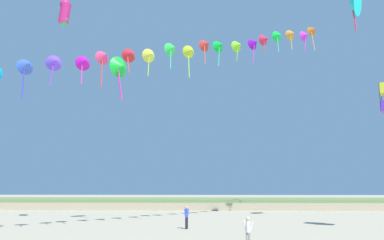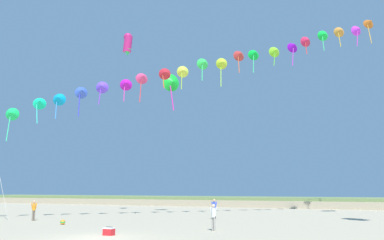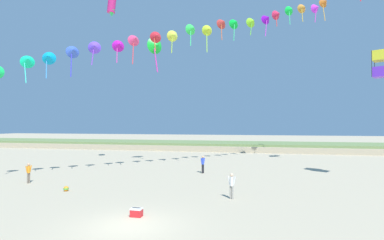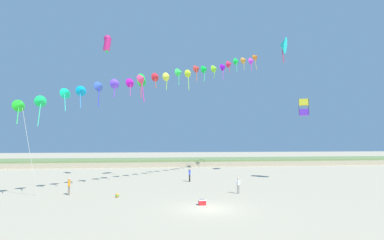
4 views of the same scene
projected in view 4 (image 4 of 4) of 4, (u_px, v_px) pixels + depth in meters
ground_plane at (208, 209)px, 22.48m from camera, size 240.00×240.00×0.00m
dune_ridge at (172, 162)px, 65.18m from camera, size 120.00×12.47×1.32m
person_near_left at (69, 185)px, 28.32m from camera, size 0.22×0.56×1.60m
person_near_right at (190, 174)px, 37.73m from camera, size 0.38×0.54×1.67m
person_mid_center at (238, 184)px, 29.06m from camera, size 0.54×0.30×1.60m
kite_banner_string at (178, 73)px, 39.44m from camera, size 30.88×22.95×20.50m
large_kite_low_lead at (107, 44)px, 39.79m from camera, size 1.17×0.99×2.54m
large_kite_mid_trail at (143, 80)px, 41.42m from camera, size 1.66×1.87×3.97m
large_kite_high_solo at (283, 45)px, 46.50m from camera, size 2.43×2.77×4.06m
large_kite_outer_drift at (304, 107)px, 39.02m from camera, size 1.64×1.64×2.13m
beach_cooler at (202, 202)px, 23.83m from camera, size 0.58×0.41×0.46m
beach_ball at (117, 195)px, 27.09m from camera, size 0.36×0.36×0.36m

